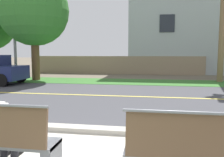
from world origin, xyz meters
name	(u,v)px	position (x,y,z in m)	size (l,w,h in m)	color
ground_plane	(133,90)	(0.00, 8.00, 0.00)	(140.00, 140.00, 0.00)	#665B4C
curb_edge	(112,131)	(0.00, 2.35, 0.06)	(44.00, 0.30, 0.11)	#ADA89E
street_asphalt	(130,96)	(0.00, 6.50, 0.00)	(52.00, 8.00, 0.01)	#424247
road_centre_line	(130,96)	(0.00, 6.50, 0.01)	(48.00, 0.14, 0.01)	#E0CC4C
far_verge_grass	(137,82)	(0.00, 11.05, 0.01)	(48.00, 2.80, 0.02)	#38702D
bench_right	(196,155)	(1.31, 0.53, 0.45)	(1.71, 0.48, 1.01)	slate
streetlamp	(15,7)	(-7.21, 10.84, 4.37)	(0.24, 2.10, 7.71)	gray
shade_tree_left	(35,5)	(-5.99, 10.94, 4.43)	(4.14, 4.14, 6.82)	brown
garden_wall	(118,65)	(-1.75, 15.92, 0.70)	(13.00, 0.36, 1.40)	gray
house_across_street	(193,27)	(4.28, 19.12, 3.83)	(11.34, 6.91, 7.57)	#A3ADB2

